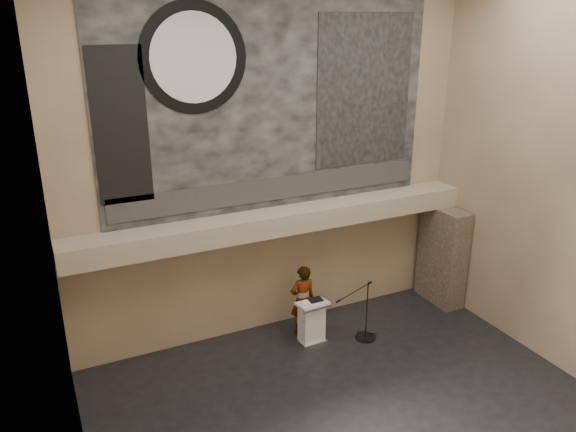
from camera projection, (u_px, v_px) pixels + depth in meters
floor at (357, 416)px, 11.20m from camera, size 10.00×10.00×0.00m
wall_back at (273, 163)px, 13.14m from camera, size 10.00×0.02×8.50m
wall_front at (562, 323)px, 6.36m from camera, size 10.00×0.02×8.50m
wall_left at (61, 269)px, 7.72m from camera, size 0.02×8.00×8.50m
wall_right at (568, 181)px, 11.78m from camera, size 0.02×8.00×8.50m
soffit at (281, 221)px, 13.25m from camera, size 10.00×0.80×0.50m
sprinkler_left at (217, 244)px, 12.65m from camera, size 0.04×0.04×0.06m
sprinkler_right at (350, 220)px, 14.07m from camera, size 0.04×0.04×0.06m
banner at (273, 101)px, 12.63m from camera, size 8.00×0.05×5.00m
banner_text_strip at (275, 189)px, 13.29m from camera, size 7.76×0.02×0.55m
banner_clock_rim at (194, 58)px, 11.52m from camera, size 2.30×0.02×2.30m
banner_clock_face at (194, 58)px, 11.50m from camera, size 1.84×0.02×1.84m
banner_building_print at (365, 91)px, 13.53m from camera, size 2.60×0.02×3.60m
banner_brick_print at (121, 127)px, 11.31m from camera, size 1.10×0.02×3.20m
stone_pier at (442, 255)px, 15.30m from camera, size 0.60×1.40×2.70m
lectern at (312, 322)px, 13.52m from camera, size 0.74×0.55×1.13m
binder at (316, 300)px, 13.40m from camera, size 0.35×0.29×0.04m
papers at (308, 303)px, 13.28m from camera, size 0.27×0.34×0.00m
speaker_person at (302, 300)px, 13.82m from camera, size 0.67×0.44×1.83m
mic_stand at (365, 330)px, 13.78m from camera, size 1.40×0.73×1.53m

